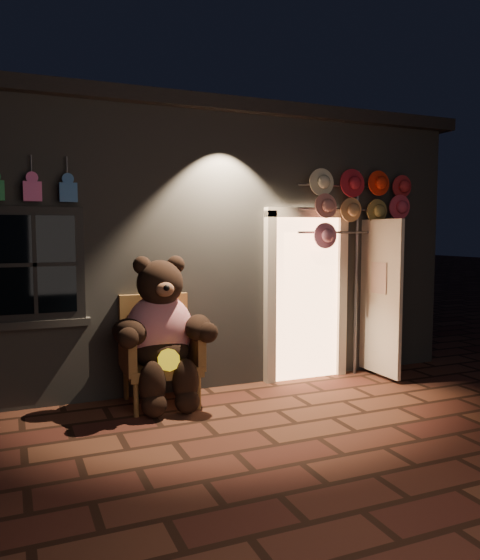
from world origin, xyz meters
TOP-DOWN VIEW (x-y plane):
  - ground at (0.00, 0.00)m, footprint 60.00×60.00m
  - shop_building at (0.00, 3.99)m, footprint 7.30×5.95m
  - wicker_armchair at (-0.65, 1.21)m, footprint 0.84×0.76m
  - teddy_bear at (-0.65, 1.06)m, footprint 1.18×0.92m
  - hat_rack at (2.02, 1.28)m, footprint 1.68×0.22m

SIDE VIEW (x-z plane):
  - ground at x=0.00m, z-range 0.00..0.00m
  - wicker_armchair at x=-0.65m, z-range 0.00..1.18m
  - teddy_bear at x=-0.65m, z-range 0.00..1.62m
  - shop_building at x=0.00m, z-range -0.02..3.49m
  - hat_rack at x=2.02m, z-range 0.91..3.60m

